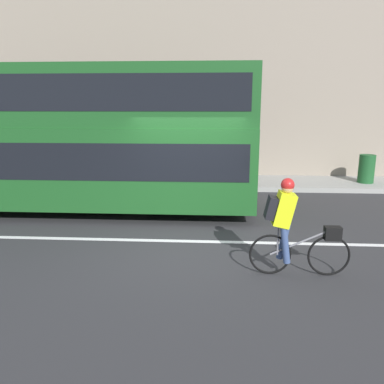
% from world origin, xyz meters
% --- Properties ---
extents(ground_plane, '(80.00, 80.00, 0.00)m').
position_xyz_m(ground_plane, '(0.00, 0.00, 0.00)').
color(ground_plane, '#2D2D30').
extents(road_center_line, '(50.00, 0.14, 0.01)m').
position_xyz_m(road_center_line, '(0.00, 0.26, 0.00)').
color(road_center_line, silver).
rests_on(road_center_line, ground_plane).
extents(sidewalk_curb, '(60.00, 2.21, 0.16)m').
position_xyz_m(sidewalk_curb, '(0.00, 6.03, 0.08)').
color(sidewalk_curb, gray).
rests_on(sidewalk_curb, ground_plane).
extents(building_facade, '(60.00, 0.30, 9.98)m').
position_xyz_m(building_facade, '(0.00, 7.28, 4.99)').
color(building_facade, gray).
rests_on(building_facade, ground_plane).
extents(bus, '(9.79, 2.56, 3.66)m').
position_xyz_m(bus, '(-3.33, 2.49, 2.03)').
color(bus, black).
rests_on(bus, ground_plane).
extents(cyclist_on_bike, '(1.64, 0.32, 1.63)m').
position_xyz_m(cyclist_on_bike, '(1.82, -1.18, 0.88)').
color(cyclist_on_bike, black).
rests_on(cyclist_on_bike, ground_plane).
extents(trash_bin, '(0.52, 0.52, 0.96)m').
position_xyz_m(trash_bin, '(5.77, 5.92, 0.64)').
color(trash_bin, '#194C23').
rests_on(trash_bin, sidewalk_curb).
extents(street_sign_post, '(0.36, 0.09, 2.32)m').
position_xyz_m(street_sign_post, '(0.09, 5.91, 1.46)').
color(street_sign_post, '#59595B').
rests_on(street_sign_post, sidewalk_curb).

